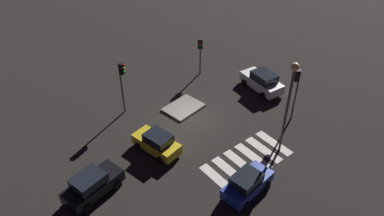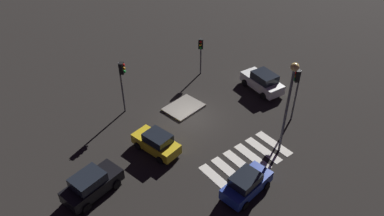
{
  "view_description": "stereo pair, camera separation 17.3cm",
  "coord_description": "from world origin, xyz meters",
  "px_view_note": "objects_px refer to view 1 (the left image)",
  "views": [
    {
      "loc": [
        -14.93,
        -18.55,
        18.69
      ],
      "look_at": [
        0.0,
        0.0,
        1.0
      ],
      "focal_mm": 34.18,
      "sensor_mm": 36.0,
      "label": 1
    },
    {
      "loc": [
        -14.8,
        -18.66,
        18.69
      ],
      "look_at": [
        0.0,
        0.0,
        1.0
      ],
      "focal_mm": 34.18,
      "sensor_mm": 36.0,
      "label": 2
    }
  ],
  "objects_px": {
    "car_white": "(262,81)",
    "traffic_light_west": "(122,76)",
    "traffic_island": "(184,108)",
    "street_lamp": "(290,94)",
    "car_blue": "(247,183)",
    "car_yellow": "(157,143)",
    "traffic_light_north": "(200,48)",
    "traffic_light_east": "(296,83)",
    "car_black": "(92,185)"
  },
  "relations": [
    {
      "from": "car_black",
      "to": "traffic_light_east",
      "type": "relative_size",
      "value": 0.9
    },
    {
      "from": "car_white",
      "to": "traffic_light_west",
      "type": "relative_size",
      "value": 0.92
    },
    {
      "from": "traffic_island",
      "to": "car_blue",
      "type": "xyz_separation_m",
      "value": [
        -2.41,
        -9.83,
        0.71
      ]
    },
    {
      "from": "car_white",
      "to": "traffic_light_east",
      "type": "height_order",
      "value": "traffic_light_east"
    },
    {
      "from": "car_yellow",
      "to": "street_lamp",
      "type": "relative_size",
      "value": 0.53
    },
    {
      "from": "car_white",
      "to": "traffic_light_west",
      "type": "bearing_deg",
      "value": 72.61
    },
    {
      "from": "car_yellow",
      "to": "car_blue",
      "type": "height_order",
      "value": "car_blue"
    },
    {
      "from": "traffic_light_west",
      "to": "street_lamp",
      "type": "height_order",
      "value": "street_lamp"
    },
    {
      "from": "traffic_island",
      "to": "car_blue",
      "type": "distance_m",
      "value": 10.14
    },
    {
      "from": "traffic_island",
      "to": "traffic_light_west",
      "type": "xyz_separation_m",
      "value": [
        -4.02,
        2.68,
        3.46
      ]
    },
    {
      "from": "traffic_light_west",
      "to": "car_yellow",
      "type": "bearing_deg",
      "value": -49.52
    },
    {
      "from": "car_blue",
      "to": "street_lamp",
      "type": "relative_size",
      "value": 0.52
    },
    {
      "from": "car_white",
      "to": "traffic_light_west",
      "type": "xyz_separation_m",
      "value": [
        -11.39,
        4.84,
        2.65
      ]
    },
    {
      "from": "car_blue",
      "to": "car_yellow",
      "type": "bearing_deg",
      "value": 101.27
    },
    {
      "from": "traffic_island",
      "to": "car_white",
      "type": "relative_size",
      "value": 0.8
    },
    {
      "from": "traffic_light_east",
      "to": "car_blue",
      "type": "bearing_deg",
      "value": 61.03
    },
    {
      "from": "traffic_light_north",
      "to": "traffic_light_east",
      "type": "bearing_deg",
      "value": 52.1
    },
    {
      "from": "car_white",
      "to": "traffic_light_north",
      "type": "bearing_deg",
      "value": 31.09
    },
    {
      "from": "car_yellow",
      "to": "traffic_light_west",
      "type": "bearing_deg",
      "value": -18.5
    },
    {
      "from": "traffic_light_east",
      "to": "street_lamp",
      "type": "xyz_separation_m",
      "value": [
        -3.57,
        -1.96,
        1.55
      ]
    },
    {
      "from": "car_black",
      "to": "car_white",
      "type": "distance_m",
      "value": 17.67
    },
    {
      "from": "traffic_light_west",
      "to": "traffic_light_north",
      "type": "relative_size",
      "value": 1.24
    },
    {
      "from": "car_black",
      "to": "traffic_light_east",
      "type": "xyz_separation_m",
      "value": [
        16.16,
        -2.89,
        2.68
      ]
    },
    {
      "from": "traffic_light_east",
      "to": "traffic_light_north",
      "type": "xyz_separation_m",
      "value": [
        -1.22,
        10.05,
        -0.66
      ]
    },
    {
      "from": "car_black",
      "to": "car_yellow",
      "type": "height_order",
      "value": "car_black"
    },
    {
      "from": "car_black",
      "to": "car_white",
      "type": "xyz_separation_m",
      "value": [
        17.6,
        1.56,
        0.04
      ]
    },
    {
      "from": "car_black",
      "to": "car_blue",
      "type": "bearing_deg",
      "value": -50.63
    },
    {
      "from": "traffic_island",
      "to": "traffic_light_west",
      "type": "height_order",
      "value": "traffic_light_west"
    },
    {
      "from": "traffic_island",
      "to": "street_lamp",
      "type": "bearing_deg",
      "value": -74.63
    },
    {
      "from": "car_yellow",
      "to": "car_white",
      "type": "bearing_deg",
      "value": -97.74
    },
    {
      "from": "car_blue",
      "to": "traffic_light_north",
      "type": "height_order",
      "value": "traffic_light_north"
    },
    {
      "from": "car_white",
      "to": "traffic_light_east",
      "type": "bearing_deg",
      "value": 167.63
    },
    {
      "from": "car_blue",
      "to": "street_lamp",
      "type": "height_order",
      "value": "street_lamp"
    },
    {
      "from": "car_black",
      "to": "car_blue",
      "type": "distance_m",
      "value": 9.94
    },
    {
      "from": "car_yellow",
      "to": "traffic_light_west",
      "type": "distance_m",
      "value": 6.29
    },
    {
      "from": "traffic_light_north",
      "to": "street_lamp",
      "type": "relative_size",
      "value": 0.51
    },
    {
      "from": "traffic_light_east",
      "to": "street_lamp",
      "type": "distance_m",
      "value": 4.35
    },
    {
      "from": "traffic_island",
      "to": "traffic_light_west",
      "type": "bearing_deg",
      "value": 146.32
    },
    {
      "from": "car_blue",
      "to": "traffic_light_north",
      "type": "xyz_separation_m",
      "value": [
        7.1,
        13.27,
        2.07
      ]
    },
    {
      "from": "car_blue",
      "to": "traffic_light_north",
      "type": "distance_m",
      "value": 15.2
    },
    {
      "from": "traffic_light_west",
      "to": "traffic_light_east",
      "type": "xyz_separation_m",
      "value": [
        9.94,
        -9.28,
        -0.02
      ]
    },
    {
      "from": "car_blue",
      "to": "traffic_light_east",
      "type": "height_order",
      "value": "traffic_light_east"
    },
    {
      "from": "traffic_island",
      "to": "street_lamp",
      "type": "height_order",
      "value": "street_lamp"
    },
    {
      "from": "traffic_island",
      "to": "traffic_light_north",
      "type": "relative_size",
      "value": 0.91
    },
    {
      "from": "car_white",
      "to": "street_lamp",
      "type": "bearing_deg",
      "value": 147.56
    },
    {
      "from": "car_black",
      "to": "traffic_light_east",
      "type": "height_order",
      "value": "traffic_light_east"
    },
    {
      "from": "traffic_island",
      "to": "traffic_light_east",
      "type": "xyz_separation_m",
      "value": [
        5.92,
        -6.6,
        3.44
      ]
    },
    {
      "from": "car_yellow",
      "to": "traffic_light_west",
      "type": "xyz_separation_m",
      "value": [
        0.7,
        5.61,
        2.75
      ]
    },
    {
      "from": "traffic_light_north",
      "to": "car_yellow",
      "type": "bearing_deg",
      "value": -10.74
    },
    {
      "from": "car_white",
      "to": "street_lamp",
      "type": "distance_m",
      "value": 9.14
    }
  ]
}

